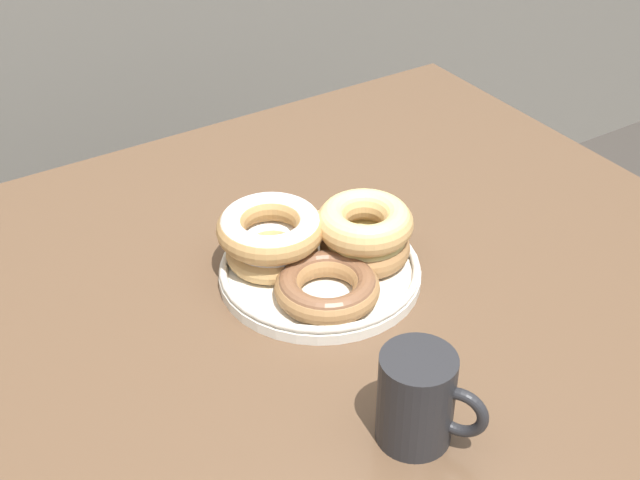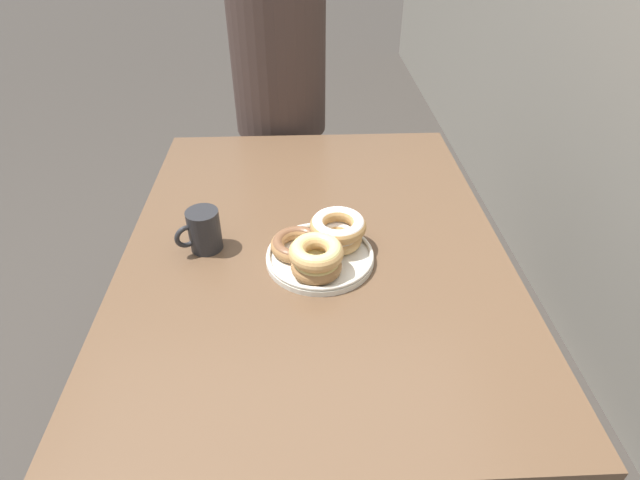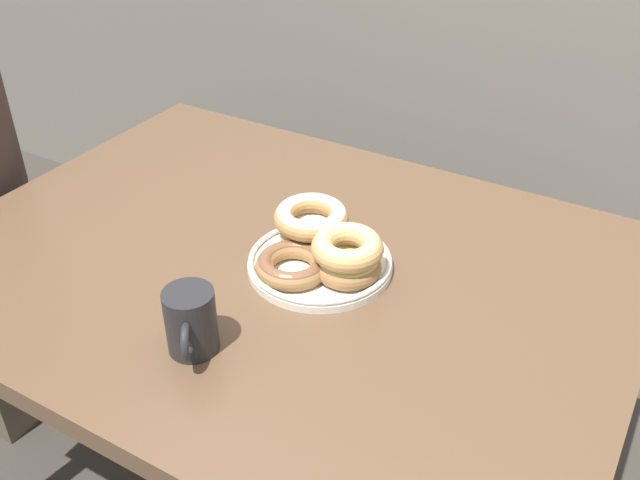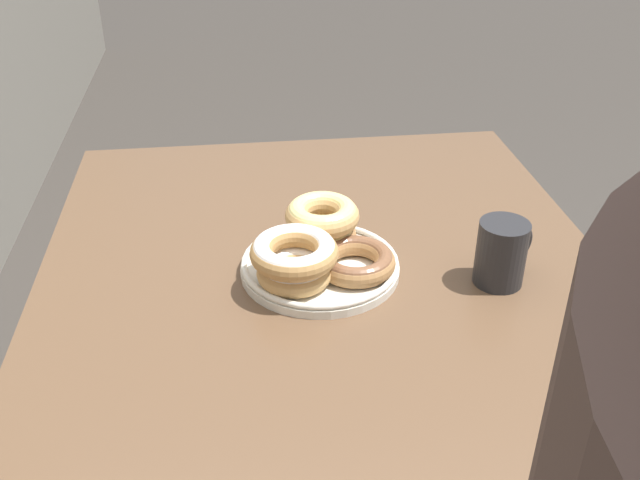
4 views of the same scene
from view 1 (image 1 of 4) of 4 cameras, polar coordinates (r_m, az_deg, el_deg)
name	(u,v)px [view 1 (image 1 of 4)]	position (r m, az deg, el deg)	size (l,w,h in m)	color
dining_table	(274,345)	(1.14, -2.98, -6.71)	(1.23, 0.93, 0.72)	brown
donut_plate	(319,251)	(1.11, -0.08, -0.71)	(0.27, 0.27, 0.09)	silver
coffee_mug	(419,398)	(0.90, 6.32, -10.04)	(0.08, 0.11, 0.11)	#232326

